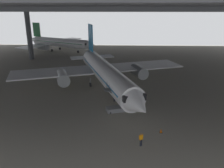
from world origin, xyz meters
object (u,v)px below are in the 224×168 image
(airplane_main, at_px, (105,72))
(traffic_cone_orange, at_px, (161,131))
(crew_worker_near_nose, at_px, (141,139))
(airplane_distant, at_px, (59,42))
(crew_worker_by_stairs, at_px, (114,97))
(baggage_tug, at_px, (66,81))
(boarding_stairs, at_px, (119,106))

(airplane_main, bearing_deg, traffic_cone_orange, -62.87)
(crew_worker_near_nose, xyz_separation_m, traffic_cone_orange, (2.86, 3.10, -0.70))
(airplane_distant, xyz_separation_m, traffic_cone_orange, (28.10, -56.98, -2.87))
(crew_worker_by_stairs, distance_m, airplane_distant, 51.69)
(traffic_cone_orange, relative_size, baggage_tug, 0.27)
(crew_worker_near_nose, xyz_separation_m, crew_worker_by_stairs, (-3.50, 13.24, -0.10))
(boarding_stairs, distance_m, crew_worker_near_nose, 9.89)
(crew_worker_near_nose, bearing_deg, airplane_distant, 112.79)
(airplane_main, relative_size, boarding_stairs, 7.73)
(baggage_tug, bearing_deg, airplane_distant, 106.54)
(traffic_cone_orange, bearing_deg, airplane_distant, 116.25)
(airplane_distant, bearing_deg, boarding_stairs, -66.01)
(boarding_stairs, bearing_deg, baggage_tug, 131.18)
(airplane_main, bearing_deg, crew_worker_near_nose, -74.14)
(traffic_cone_orange, bearing_deg, crew_worker_near_nose, -132.67)
(airplane_main, xyz_separation_m, airplane_distant, (-19.71, 40.60, -0.33))
(crew_worker_by_stairs, bearing_deg, airplane_distant, 114.90)
(crew_worker_near_nose, height_order, baggage_tug, crew_worker_near_nose)
(boarding_stairs, relative_size, airplane_distant, 0.16)
(airplane_distant, relative_size, baggage_tug, 12.94)
(baggage_tug, bearing_deg, crew_worker_by_stairs, -41.10)
(airplane_distant, xyz_separation_m, baggage_tug, (11.17, -37.62, -2.63))
(airplane_main, relative_size, crew_worker_near_nose, 20.94)
(traffic_cone_orange, bearing_deg, crew_worker_by_stairs, 122.10)
(airplane_main, distance_m, traffic_cone_orange, 18.68)
(crew_worker_near_nose, xyz_separation_m, airplane_distant, (-25.24, 60.08, 2.16))
(airplane_main, relative_size, crew_worker_by_stairs, 22.93)
(baggage_tug, bearing_deg, traffic_cone_orange, -48.83)
(crew_worker_near_nose, distance_m, airplane_distant, 65.20)
(crew_worker_by_stairs, bearing_deg, baggage_tug, 138.90)
(boarding_stairs, height_order, airplane_distant, airplane_distant)
(crew_worker_near_nose, bearing_deg, crew_worker_by_stairs, 104.81)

